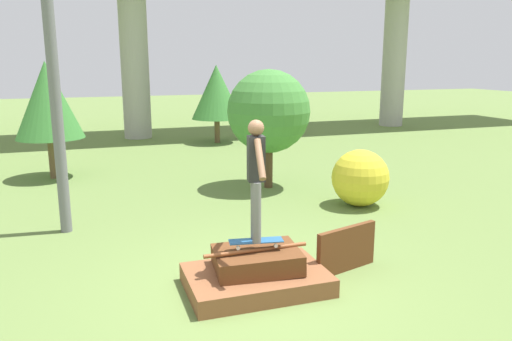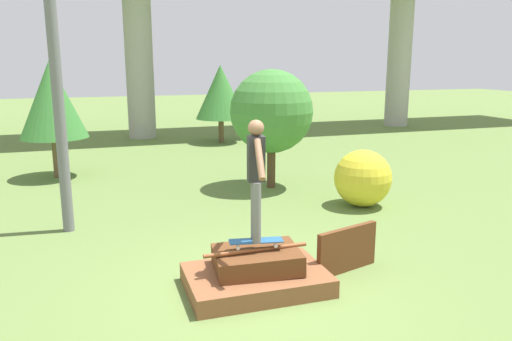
% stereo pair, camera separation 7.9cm
% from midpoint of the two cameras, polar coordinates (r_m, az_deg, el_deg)
% --- Properties ---
extents(ground_plane, '(80.00, 80.00, 0.00)m').
position_cam_midpoint_polar(ground_plane, '(7.12, -0.30, -13.30)').
color(ground_plane, olive).
extents(scrap_pile, '(1.93, 1.29, 0.59)m').
position_cam_midpoint_polar(scrap_pile, '(7.05, -0.29, -11.66)').
color(scrap_pile, brown).
rests_on(scrap_pile, ground_plane).
extents(scrap_plank_loose, '(1.11, 0.40, 0.68)m').
position_cam_midpoint_polar(scrap_plank_loose, '(7.66, 10.00, -8.82)').
color(scrap_plank_loose, '#5B3319').
rests_on(scrap_plank_loose, ground_plane).
extents(skateboard, '(0.77, 0.34, 0.09)m').
position_cam_midpoint_polar(skateboard, '(6.92, -0.33, -8.09)').
color(skateboard, '#23517F').
rests_on(skateboard, scrap_pile).
extents(skater, '(0.27, 1.10, 1.66)m').
position_cam_midpoint_polar(skater, '(6.65, -0.34, -0.18)').
color(skater, slate).
rests_on(skater, skateboard).
extents(tree_behind_left, '(1.91, 1.91, 2.95)m').
position_cam_midpoint_polar(tree_behind_left, '(19.16, -4.65, 8.92)').
color(tree_behind_left, brown).
rests_on(tree_behind_left, ground_plane).
extents(tree_behind_right, '(2.02, 2.02, 2.90)m').
position_cam_midpoint_polar(tree_behind_right, '(12.15, 1.27, 6.74)').
color(tree_behind_right, '#4C3823').
rests_on(tree_behind_right, ground_plane).
extents(tree_mid_back, '(1.75, 1.75, 3.10)m').
position_cam_midpoint_polar(tree_mid_back, '(14.24, -22.85, 7.39)').
color(tree_mid_back, brown).
rests_on(tree_mid_back, ground_plane).
extents(bush_yellow_flowering, '(1.24, 1.24, 1.24)m').
position_cam_midpoint_polar(bush_yellow_flowering, '(11.00, 11.62, -0.83)').
color(bush_yellow_flowering, gold).
rests_on(bush_yellow_flowering, ground_plane).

